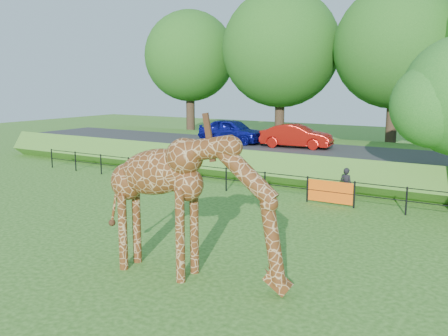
# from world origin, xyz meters

# --- Properties ---
(ground) EXTENTS (90.00, 90.00, 0.00)m
(ground) POSITION_xyz_m (0.00, 0.00, 0.00)
(ground) COLOR #275415
(ground) RESTS_ON ground
(giraffe) EXTENTS (5.36, 1.39, 3.79)m
(giraffe) POSITION_xyz_m (2.69, -1.26, 1.89)
(giraffe) COLOR #5B2E12
(giraffe) RESTS_ON ground
(perimeter_fence) EXTENTS (28.07, 0.10, 1.10)m
(perimeter_fence) POSITION_xyz_m (0.00, 8.00, 0.55)
(perimeter_fence) COLOR black
(perimeter_fence) RESTS_ON ground
(embankment) EXTENTS (40.00, 9.00, 1.30)m
(embankment) POSITION_xyz_m (0.00, 15.50, 0.65)
(embankment) COLOR #275415
(embankment) RESTS_ON ground
(road) EXTENTS (40.00, 5.00, 0.12)m
(road) POSITION_xyz_m (0.00, 14.00, 1.36)
(road) COLOR #2C2C2E
(road) RESTS_ON embankment
(car_blue) EXTENTS (4.21, 1.88, 1.41)m
(car_blue) POSITION_xyz_m (-5.22, 13.91, 2.12)
(car_blue) COLOR #13169C
(car_blue) RESTS_ON road
(car_red) EXTENTS (4.00, 1.81, 1.28)m
(car_red) POSITION_xyz_m (-1.12, 13.88, 2.06)
(car_red) COLOR #AF130C
(car_red) RESTS_ON road
(visitor) EXTENTS (0.60, 0.46, 1.47)m
(visitor) POSITION_xyz_m (3.39, 8.82, 0.73)
(visitor) COLOR black
(visitor) RESTS_ON ground
(bg_tree_line) EXTENTS (37.30, 8.80, 11.82)m
(bg_tree_line) POSITION_xyz_m (1.89, 22.00, 7.19)
(bg_tree_line) COLOR #362718
(bg_tree_line) RESTS_ON ground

